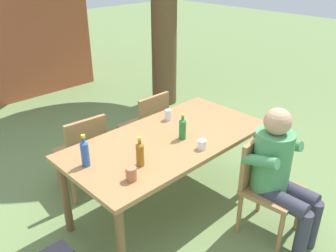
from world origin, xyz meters
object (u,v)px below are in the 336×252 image
Objects in this scene: bottle_amber at (140,153)px; cup_white at (202,144)px; person_in_white_shirt at (279,170)px; cup_glass at (168,115)px; chair_far_left at (83,151)px; brick_kiosk at (5,3)px; bottle_green at (182,128)px; chair_far_right at (147,125)px; chair_near_right at (265,181)px; bottle_blue at (85,152)px; dining_table at (168,146)px; cup_terracotta at (131,174)px.

bottle_amber is 2.98× the size of cup_white.
person_in_white_shirt is 10.87× the size of cup_glass.
brick_kiosk is (0.92, 3.73, 0.98)m from chair_far_left.
chair_far_right is at bearing 68.82° from bottle_green.
chair_far_right is 0.74× the size of person_in_white_shirt.
chair_far_right is (0.01, 1.54, 0.00)m from chair_near_right.
chair_far_left is 0.83m from bottle_blue.
chair_near_right is at bearing -64.14° from bottle_green.
dining_table is 2.15× the size of chair_near_right.
cup_glass is (-0.15, 1.15, 0.17)m from person_in_white_shirt.
chair_near_right is at bearing 93.79° from person_in_white_shirt.
cup_white is (0.50, -1.11, 0.32)m from chair_far_left.
chair_far_left and chair_far_right have the same top height.
cup_white is (0.84, -0.46, -0.07)m from bottle_blue.
bottle_blue is at bearing -117.64° from chair_far_left.
cup_terracotta reaches higher than chair_near_right.
bottle_amber is 0.55m from bottle_green.
bottle_amber is at bearing 141.17° from person_in_white_shirt.
chair_near_right is 0.20m from person_in_white_shirt.
cup_terracotta reaches higher than chair_far_right.
chair_far_left is at bearing 120.68° from bottle_green.
chair_near_right is 1.54m from chair_far_right.
cup_terracotta is (-0.72, -0.18, -0.05)m from bottle_green.
cup_terracotta is (-0.18, -0.11, -0.05)m from bottle_amber.
chair_near_right is 1.13m from bottle_amber.
cup_white is at bearing -93.36° from bottle_green.
chair_far_left is 1.26m from cup_white.
bottle_amber is at bearing -172.30° from bottle_green.
dining_table is 17.76× the size of cup_terracotta.
chair_far_left reaches higher than cup_white.
cup_terracotta reaches higher than dining_table.
chair_near_right is 3.25× the size of bottle_blue.
chair_far_right is 1.66m from person_in_white_shirt.
cup_white is (0.53, -0.17, -0.06)m from bottle_amber.
cup_terracotta is (-1.05, 0.49, 0.33)m from chair_near_right.
cup_glass is at bearing 31.12° from bottle_amber.
bottle_amber is 0.21m from cup_terracotta.
bottle_blue is at bearing 170.93° from dining_table.
chair_far_left is 1.86m from person_in_white_shirt.
bottle_blue is 0.42m from cup_terracotta.
bottle_amber reaches higher than cup_glass.
chair_near_right is at bearing -61.38° from chair_far_left.
chair_far_right is 10.55× the size of cup_white.
person_in_white_shirt is 4.40× the size of bottle_blue.
brick_kiosk reaches higher than bottle_amber.
bottle_amber is 0.92× the size of bottle_blue.
bottle_amber is 4.80m from brick_kiosk.
bottle_green is at bearing 14.06° from cup_terracotta.
chair_far_left is at bearing 119.03° from dining_table.
cup_terracotta is (0.13, -0.40, -0.06)m from bottle_blue.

